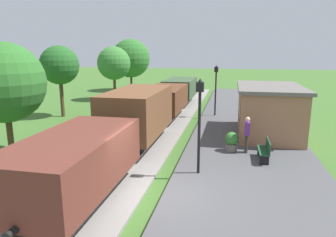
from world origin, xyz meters
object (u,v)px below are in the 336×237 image
Objects in this scene: station_hut at (268,110)px; tree_field_left at (114,63)px; freight_train at (153,108)px; person_waiting at (247,133)px; lamp_post_far at (216,81)px; bench_near_hut at (265,150)px; tree_field_distant at (131,58)px; lamp_post_near at (200,109)px; tree_trackside_mid at (4,83)px; potted_planter at (232,141)px; tree_trackside_far at (59,65)px.

station_hut is 18.25m from tree_field_left.
freight_train is 4.82× the size of tree_field_left.
person_waiting is 0.46× the size of lamp_post_far.
tree_field_distant is at bearing 120.59° from bench_near_hut.
tree_field_left is at bearing 129.39° from bench_near_hut.
freight_train is 7.03× the size of lamp_post_near.
person_waiting is 0.32× the size of tree_field_left.
bench_near_hut is 0.28× the size of tree_field_left.
tree_field_left is (-1.62, 17.40, 0.20)m from tree_trackside_mid.
lamp_post_near reaches higher than freight_train.
station_hut is 4.19m from potted_planter.
tree_trackside_mid reaches higher than person_waiting.
bench_near_hut is 27.92m from tree_field_distant.
potted_planter is at bearing -51.99° from tree_field_left.
lamp_post_far reaches higher than bench_near_hut.
bench_near_hut is at bearing -73.71° from lamp_post_far.
potted_planter is (-1.44, 1.02, 0.00)m from bench_near_hut.
freight_train is 7.82m from bench_near_hut.
bench_near_hut is 1.27m from person_waiting.
tree_field_left is at bearing 128.01° from potted_planter.
tree_field_left reaches higher than tree_trackside_far.
tree_trackside_far reaches higher than freight_train.
station_hut is 1.08× the size of tree_trackside_mid.
bench_near_hut is at bearing 132.17° from person_waiting.
bench_near_hut is at bearing -35.24° from potted_planter.
lamp_post_far is 18.64m from tree_field_distant.
tree_trackside_mid reaches higher than lamp_post_near.
lamp_post_far is at bearing 90.00° from lamp_post_near.
tree_field_distant reaches higher than tree_trackside_far.
person_waiting is at bearing 129.91° from bench_near_hut.
lamp_post_far is (3.56, 4.54, 1.32)m from freight_train.
lamp_post_far reaches higher than person_waiting.
tree_field_distant is (-14.11, 23.86, 3.30)m from bench_near_hut.
potted_planter is at bearing 11.96° from tree_trackside_mid.
tree_field_distant is at bearing 89.83° from tree_trackside_far.
lamp_post_far reaches higher than freight_train.
tree_field_left reaches higher than freight_train.
person_waiting is 0.32× the size of tree_trackside_far.
person_waiting is 11.40m from tree_trackside_mid.
tree_field_left is (-13.34, 16.24, 2.98)m from bench_near_hut.
station_hut is at bearing -0.56° from freight_train.
freight_train is 28.38× the size of potted_planter.
station_hut is 0.90× the size of tree_field_distant.
freight_train is at bearing 142.89° from potted_planter.
tree_trackside_far is (-7.91, 2.91, 2.40)m from freight_train.
tree_field_distant reaches higher than freight_train.
potted_planter is at bearing 67.68° from lamp_post_near.
bench_near_hut is 1.64× the size of potted_planter.
freight_train is 4.05× the size of tree_field_distant.
lamp_post_far is at bearing 125.14° from station_hut.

